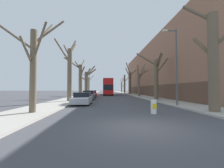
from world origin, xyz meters
name	(u,v)px	position (x,y,z in m)	size (l,w,h in m)	color
ground_plane	(139,127)	(0.00, 0.00, 0.00)	(300.00, 300.00, 0.00)	#424247
sidewalk_left	(90,93)	(-6.73, 50.00, 0.06)	(3.49, 120.00, 0.12)	#A39E93
sidewalk_right	(126,93)	(6.73, 50.00, 0.06)	(3.49, 120.00, 0.12)	#A39E93
building_facade_right	(163,72)	(13.46, 30.91, 6.02)	(10.08, 48.35, 12.07)	#93664C
street_tree_left_0	(34,64)	(-6.26, 3.85, 3.39)	(3.78, 3.74, 7.14)	brown
street_tree_left_1	(69,71)	(-6.13, 13.47, 4.09)	(2.70, 2.52, 8.52)	brown
street_tree_left_2	(80,78)	(-6.19, 22.54, 3.71)	(3.92, 3.85, 7.75)	brown
street_tree_left_3	(87,82)	(-5.99, 31.68, 3.51)	(4.89, 2.49, 7.71)	brown
street_tree_left_4	(89,84)	(-6.40, 40.56, 3.17)	(4.14, 3.09, 7.00)	brown
street_tree_right_0	(213,59)	(6.06, 3.50, 3.74)	(3.07, 2.78, 8.01)	brown
street_tree_right_1	(156,76)	(6.14, 15.21, 3.61)	(4.29, 4.20, 7.21)	brown
street_tree_right_2	(140,82)	(6.37, 26.65, 3.27)	(2.88, 2.10, 7.03)	brown
street_tree_right_3	(130,81)	(6.23, 38.46, 4.10)	(3.73, 4.33, 9.58)	brown
street_tree_right_4	(125,83)	(6.22, 49.84, 3.80)	(3.42, 4.12, 7.07)	brown
street_tree_right_5	(122,87)	(6.38, 61.03, 2.67)	(2.52, 3.63, 6.32)	brown
double_decker_bus	(108,86)	(-0.57, 35.05, 2.46)	(2.55, 11.52, 4.34)	red
parked_car_0	(82,98)	(-3.91, 10.06, 0.63)	(1.84, 4.43, 1.31)	#9EA3AD
parked_car_1	(89,95)	(-3.91, 16.75, 0.68)	(1.77, 4.21, 1.43)	#4C5156
parked_car_2	(92,94)	(-3.91, 23.05, 0.67)	(1.75, 4.27, 1.40)	maroon
lamp_post	(175,63)	(5.40, 7.66, 4.22)	(1.40, 0.20, 7.52)	#4C4F54
traffic_bollard	(154,107)	(1.82, 3.50, 0.48)	(0.38, 0.40, 0.95)	white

